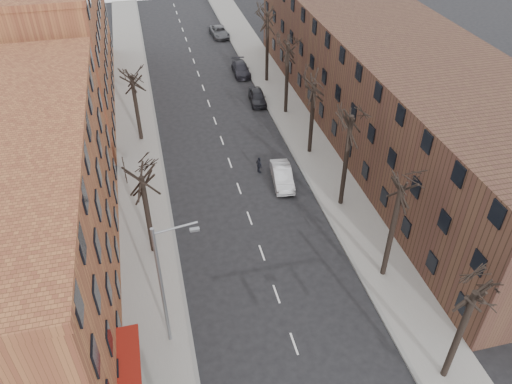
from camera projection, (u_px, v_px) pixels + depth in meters
sidewalk_left at (137, 134)px, 49.30m from camera, size 4.00×90.00×0.15m
sidewalk_right at (292, 116)px, 52.27m from camera, size 4.00×90.00×0.15m
building_left_far at (43, 40)px, 50.57m from camera, size 12.00×28.00×14.00m
building_right at (391, 85)px, 46.90m from camera, size 12.00×50.00×10.00m
tree_right_a at (443, 375)px, 28.28m from camera, size 5.20×5.20×10.00m
tree_right_b at (382, 274)px, 34.46m from camera, size 5.20×5.20×10.80m
tree_right_c at (340, 204)px, 40.65m from camera, size 5.20×5.20×11.60m
tree_right_d at (309, 152)px, 46.83m from camera, size 5.20×5.20×10.00m
tree_right_e at (285, 113)px, 53.01m from camera, size 5.20×5.20×10.80m
tree_right_f at (267, 81)px, 59.20m from camera, size 5.20×5.20×11.60m
tree_left_a at (154, 251)px, 36.27m from camera, size 5.20×5.20×9.50m
tree_left_b at (142, 140)px, 48.64m from camera, size 5.20×5.20×9.50m
streetlight at (164, 283)px, 27.16m from camera, size 2.45×0.22×9.03m
silver_sedan at (282, 176)px, 42.51m from camera, size 2.07×4.61×1.47m
parked_car_near at (257, 97)px, 54.40m from camera, size 1.99×4.22×1.39m
parked_car_mid at (241, 69)px, 60.41m from camera, size 2.02×4.66×1.34m
parked_car_far at (219, 32)px, 70.60m from camera, size 2.50×4.89×1.32m
pedestrian_crossing at (259, 165)px, 43.74m from camera, size 0.63×0.98×1.55m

